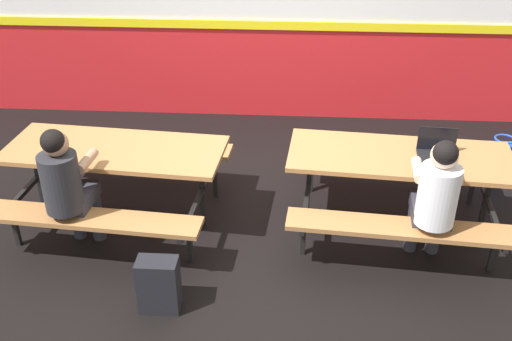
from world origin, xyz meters
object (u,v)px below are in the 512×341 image
Objects in this scene: student_nearer at (66,182)px; tote_bag_bright at (500,159)px; picnic_table_right at (398,172)px; backpack_dark at (159,285)px; picnic_table_left at (117,165)px; laptop_dark at (437,150)px; student_further at (436,195)px.

student_nearer is 4.25m from tote_bag_bright.
backpack_dark is (-1.87, -1.16, -0.36)m from picnic_table_right.
picnic_table_left is 2.75m from laptop_dark.
student_further is (0.18, -0.57, 0.13)m from picnic_table_right.
laptop_dark is at bearing 28.57° from backpack_dark.
laptop_dark is at bearing 11.07° from student_nearer.
tote_bag_bright is (3.09, 2.17, -0.02)m from backpack_dark.
student_further is 3.58× the size of laptop_dark.
picnic_table_left is at bearing -164.19° from tote_bag_bright.
student_nearer is 1.13m from backpack_dark.
picnic_table_left reaches higher than tote_bag_bright.
laptop_dark is 1.49m from tote_bag_bright.
picnic_table_left is 1.61× the size of student_further.
tote_bag_bright is at bearing 35.10° from backpack_dark.
backpack_dark is (-2.16, -1.18, -0.57)m from laptop_dark.
student_nearer is at bearing -168.93° from laptop_dark.
student_further is 1.96m from tote_bag_bright.
student_further is at bearing -0.06° from student_nearer.
tote_bag_bright is at bearing 39.44° from picnic_table_right.
picnic_table_left is 2.69m from student_further.
student_nearer is at bearing 144.16° from backpack_dark.
picnic_table_left and picnic_table_right have the same top height.
tote_bag_bright is at bearing 15.81° from picnic_table_left.
picnic_table_right is at bearing 107.65° from student_further.
tote_bag_bright is at bearing 21.97° from student_nearer.
backpack_dark is 3.78m from tote_bag_bright.
student_further is at bearing -100.92° from laptop_dark.
student_further is at bearing 16.08° from backpack_dark.
backpack_dark is at bearing -62.79° from picnic_table_left.
student_nearer reaches higher than laptop_dark.
picnic_table_right is 2.75m from student_nearer.
picnic_table_right is 2.23m from backpack_dark.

